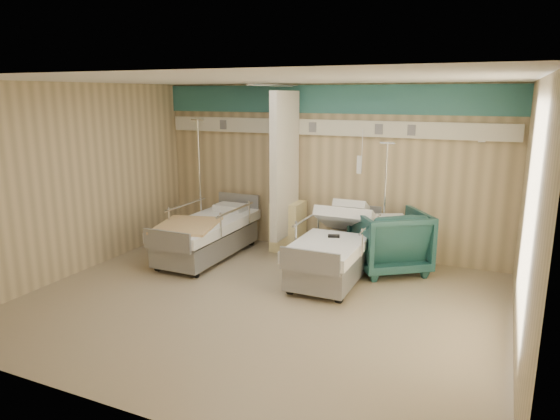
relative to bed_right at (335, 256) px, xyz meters
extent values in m
cube|color=gray|center=(-0.60, -1.30, -0.32)|extent=(6.00, 5.00, 0.00)
cube|color=tan|center=(-0.60, 1.20, 1.08)|extent=(6.00, 0.04, 2.80)
cube|color=tan|center=(-0.60, -3.80, 1.08)|extent=(6.00, 0.04, 2.80)
cube|color=tan|center=(-3.60, -1.30, 1.08)|extent=(0.04, 5.00, 2.80)
cube|color=tan|center=(2.40, -1.30, 1.08)|extent=(0.04, 5.00, 2.80)
cube|color=white|center=(-0.60, -1.30, 2.48)|extent=(6.00, 5.00, 0.04)
cube|color=#2E6D6C|center=(-0.60, 1.18, 2.23)|extent=(6.00, 0.04, 0.45)
cube|color=beige|center=(-0.60, 1.15, 1.79)|extent=(5.88, 0.08, 0.25)
cylinder|color=silver|center=(-1.10, 0.30, 2.44)|extent=(0.03, 1.80, 0.03)
cube|color=silver|center=(-1.10, 0.65, 1.19)|extent=(0.12, 0.90, 2.35)
cube|color=#F6E29A|center=(-1.15, 0.90, 0.11)|extent=(0.50, 0.48, 0.85)
imported|color=#1C4643|center=(0.65, 0.60, 0.16)|extent=(1.43, 1.44, 0.95)
cube|color=white|center=(0.61, 0.54, 0.67)|extent=(0.80, 0.77, 0.07)
cylinder|color=silver|center=(0.50, 0.85, -0.30)|extent=(0.34, 0.34, 0.03)
cylinder|color=silver|center=(0.50, 0.85, 0.64)|extent=(0.03, 0.03, 1.91)
cylinder|color=silver|center=(0.50, 0.85, 1.60)|extent=(0.23, 0.03, 0.03)
cylinder|color=silver|center=(-2.93, 0.93, -0.30)|extent=(0.39, 0.39, 0.03)
cylinder|color=silver|center=(-2.93, 0.93, 0.78)|extent=(0.03, 0.03, 2.19)
cylinder|color=silver|center=(-2.93, 0.93, 1.87)|extent=(0.26, 0.03, 0.03)
cube|color=black|center=(0.00, -0.09, 0.33)|extent=(0.18, 0.12, 0.04)
cube|color=tan|center=(-2.27, -0.46, 0.33)|extent=(1.11, 1.27, 0.04)
cube|color=black|center=(-1.15, 0.91, 0.59)|extent=(0.22, 0.15, 0.11)
cylinder|color=white|center=(-1.24, 1.02, 0.60)|extent=(0.11, 0.11, 0.14)
camera|label=1|loc=(2.13, -6.67, 2.33)|focal=32.00mm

